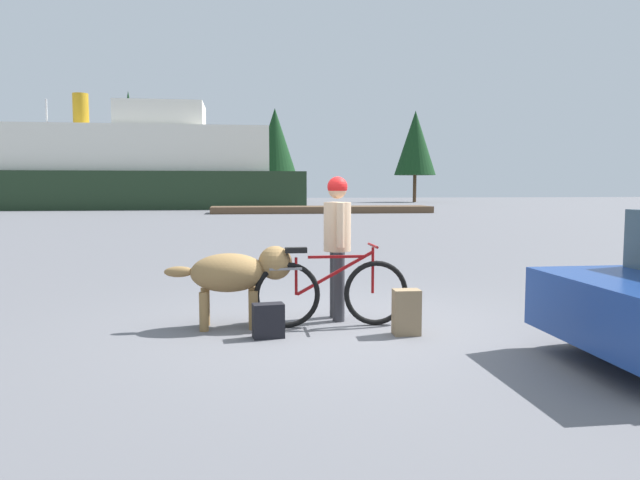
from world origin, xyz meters
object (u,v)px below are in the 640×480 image
dog (238,273)px  handbag_pannier (268,321)px  sailboat_moored (50,202)px  backpack (406,312)px  person_cyclist (337,234)px  ferry_boat (128,169)px  bicycle (331,292)px

dog → handbag_pannier: (0.31, -0.51, -0.43)m
sailboat_moored → handbag_pannier: bearing=-70.5°
handbag_pannier → sailboat_moored: sailboat_moored is taller
backpack → sailboat_moored: bearing=111.4°
sailboat_moored → person_cyclist: bearing=-68.9°
handbag_pannier → ferry_boat: ferry_boat is taller
ferry_boat → sailboat_moored: bearing=-169.8°
bicycle → dog: 1.06m
ferry_boat → backpack: bearing=-76.0°
ferry_boat → sailboat_moored: size_ratio=3.34×
dog → ferry_boat: (-8.03, 38.78, 2.25)m
backpack → sailboat_moored: size_ratio=0.06×
backpack → person_cyclist: bearing=125.9°
person_cyclist → ferry_boat: size_ratio=0.07×
dog → ferry_boat: size_ratio=0.05×
dog → sailboat_moored: (-13.30, 37.83, -0.11)m
bicycle → handbag_pannier: 0.86m
ferry_boat → dog: bearing=-78.3°
bicycle → ferry_boat: size_ratio=0.07×
dog → handbag_pannier: bearing=-58.8°
dog → ferry_boat: ferry_boat is taller
dog → sailboat_moored: 40.10m
bicycle → ferry_boat: ferry_boat is taller
dog → ferry_boat: bearing=101.7°
handbag_pannier → dog: bearing=121.2°
handbag_pannier → sailboat_moored: bearing=109.5°
person_cyclist → dog: 1.26m
bicycle → handbag_pannier: bearing=-150.7°
ferry_boat → sailboat_moored: (-5.28, -0.95, -2.37)m
bicycle → handbag_pannier: (-0.72, -0.41, -0.22)m
person_cyclist → sailboat_moored: bearing=111.1°
bicycle → person_cyclist: size_ratio=1.04×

